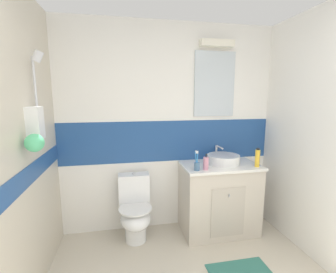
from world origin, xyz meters
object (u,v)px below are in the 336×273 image
(sink_basin, at_px, (223,159))
(toilet, at_px, (135,210))
(toothbrush_cup, at_px, (197,165))
(shampoo_bottle_tall, at_px, (257,158))
(soap_dispenser, at_px, (206,163))

(sink_basin, bearing_deg, toilet, -179.93)
(toothbrush_cup, relative_size, shampoo_bottle_tall, 1.01)
(toilet, relative_size, soap_dispenser, 4.20)
(toilet, distance_m, soap_dispenser, 0.98)
(sink_basin, relative_size, toilet, 0.56)
(sink_basin, xyz_separation_m, toothbrush_cup, (-0.39, -0.19, -0.00))
(sink_basin, relative_size, toothbrush_cup, 1.95)
(toothbrush_cup, bearing_deg, toilet, 163.84)
(toilet, bearing_deg, sink_basin, 0.07)
(sink_basin, distance_m, soap_dispenser, 0.35)
(toilet, bearing_deg, toothbrush_cup, -16.16)
(toilet, bearing_deg, soap_dispenser, -13.85)
(sink_basin, height_order, soap_dispenser, sink_basin)
(toothbrush_cup, bearing_deg, soap_dispenser, 1.96)
(sink_basin, xyz_separation_m, shampoo_bottle_tall, (0.32, -0.20, 0.05))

